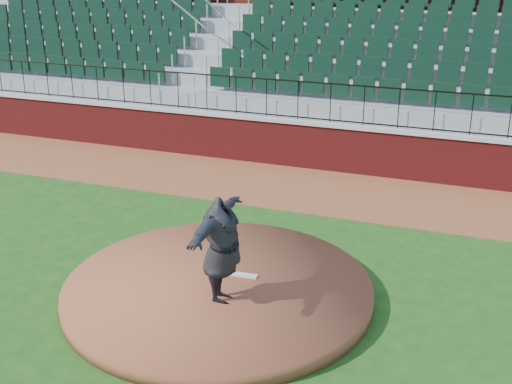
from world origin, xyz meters
TOP-DOWN VIEW (x-y plane):
  - ground at (0.00, 0.00)m, footprint 90.00×90.00m
  - warning_track at (0.00, 5.40)m, footprint 34.00×3.20m
  - field_wall at (0.00, 7.00)m, footprint 34.00×0.35m
  - wall_cap at (0.00, 7.00)m, footprint 34.00×0.45m
  - wall_railing at (0.00, 7.00)m, footprint 34.00×0.05m
  - seating_stands at (0.00, 9.72)m, footprint 34.00×5.10m
  - concourse_wall at (0.00, 12.52)m, footprint 34.00×0.50m
  - pitchers_mound at (-0.04, -0.26)m, footprint 5.28×5.28m
  - pitching_rubber at (0.26, 0.14)m, footprint 0.53×0.17m
  - pitcher at (0.25, -0.75)m, footprint 0.76×2.25m

SIDE VIEW (x-z plane):
  - ground at x=0.00m, z-range 0.00..0.00m
  - warning_track at x=0.00m, z-range 0.00..0.01m
  - pitchers_mound at x=-0.04m, z-range 0.00..0.25m
  - pitching_rubber at x=0.26m, z-range 0.25..0.28m
  - field_wall at x=0.00m, z-range 0.00..1.20m
  - pitcher at x=0.25m, z-range 0.25..2.05m
  - wall_cap at x=0.00m, z-range 1.20..1.30m
  - wall_railing at x=0.00m, z-range 1.30..2.30m
  - seating_stands at x=0.00m, z-range 0.00..4.60m
  - concourse_wall at x=0.00m, z-range 0.00..5.50m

